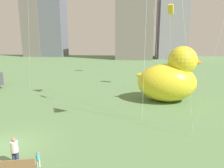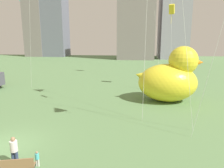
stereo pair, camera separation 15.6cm
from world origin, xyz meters
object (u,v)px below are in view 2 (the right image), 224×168
kite_yellow (172,10)px  giant_inflatable_duck (170,78)px  park_bench (16,166)px  person_child (37,158)px  person_adult (14,150)px

kite_yellow → giant_inflatable_duck: bearing=-96.2°
park_bench → kite_yellow: bearing=62.1°
person_child → person_adult: bearing=178.9°
person_adult → kite_yellow: (10.49, 17.97, 9.07)m
person_child → kite_yellow: (9.24, 18.00, 9.48)m
park_bench → giant_inflatable_duck: giant_inflatable_duck is taller
park_bench → person_adult: 1.05m
person_child → kite_yellow: kite_yellow is taller
person_adult → kite_yellow: 22.70m
park_bench → person_child: (0.70, 0.78, -0.01)m
park_bench → person_child: bearing=48.0°
giant_inflatable_duck → kite_yellow: 9.10m
person_child → giant_inflatable_duck: giant_inflatable_duck is taller
giant_inflatable_duck → kite_yellow: bearing=83.8°
park_bench → giant_inflatable_duck: bearing=55.4°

